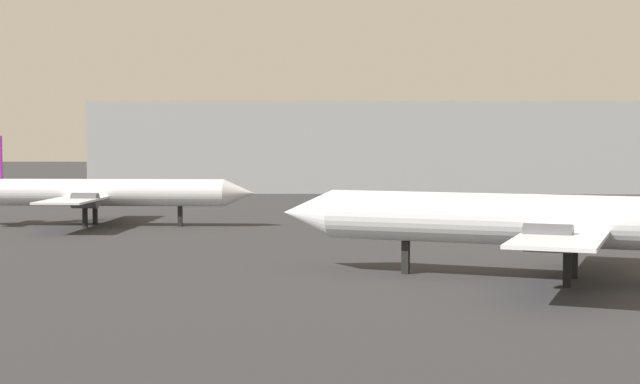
{
  "coord_description": "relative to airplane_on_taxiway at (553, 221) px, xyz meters",
  "views": [
    {
      "loc": [
        -1.36,
        -7.68,
        8.23
      ],
      "look_at": [
        -3.31,
        54.3,
        4.56
      ],
      "focal_mm": 52.47,
      "sensor_mm": 36.0,
      "label": 1
    }
  ],
  "objects": [
    {
      "name": "terminal_building",
      "position": [
        -5.72,
        93.95,
        3.22
      ],
      "size": [
        88.12,
        24.84,
        13.38
      ],
      "primitive_type": "cube",
      "color": "#999EA3",
      "rests_on": "ground_plane"
    },
    {
      "name": "airplane_distant",
      "position": [
        -34.7,
        32.23,
        -0.39
      ],
      "size": [
        28.29,
        19.25,
        8.33
      ],
      "rotation": [
        0.0,
        0.0,
        -0.03
      ],
      "color": "silver",
      "rests_on": "ground_plane"
    },
    {
      "name": "airplane_on_taxiway",
      "position": [
        0.0,
        0.0,
        0.0
      ],
      "size": [
        31.77,
        20.38,
        10.18
      ],
      "rotation": [
        0.0,
        0.0,
        2.8
      ],
      "color": "silver",
      "rests_on": "ground_plane"
    }
  ]
}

